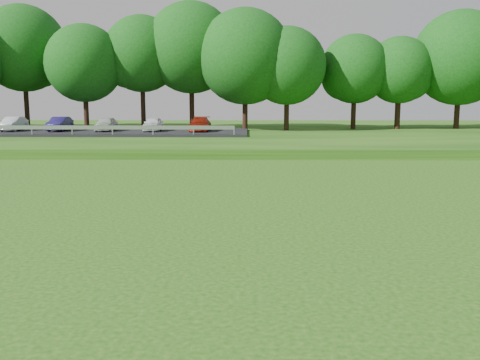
{
  "coord_description": "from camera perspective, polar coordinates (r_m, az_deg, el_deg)",
  "views": [
    {
      "loc": [
        -11.98,
        -12.5,
        3.79
      ],
      "look_at": [
        -12.2,
        3.2,
        1.3
      ],
      "focal_mm": 40.0,
      "sensor_mm": 36.0,
      "label": 1
    }
  ],
  "objects": [
    {
      "name": "treeline",
      "position": [
        52.08,
        14.49,
        13.49
      ],
      "size": [
        104.0,
        7.0,
        15.0
      ],
      "primitive_type": null,
      "color": "#10420F",
      "rests_on": "berm"
    },
    {
      "name": "parking_lot",
      "position": [
        46.86,
        -13.72,
        5.37
      ],
      "size": [
        24.0,
        9.0,
        1.38
      ],
      "color": "black",
      "rests_on": "berm"
    },
    {
      "name": "walking_path",
      "position": [
        34.84,
        20.91,
        2.21
      ],
      "size": [
        130.0,
        1.6,
        0.04
      ],
      "primitive_type": "cube",
      "color": "gray",
      "rests_on": "ground"
    },
    {
      "name": "berm",
      "position": [
        48.14,
        15.24,
        4.55
      ],
      "size": [
        130.0,
        30.0,
        0.6
      ],
      "primitive_type": "cube",
      "color": "#16450D",
      "rests_on": "ground"
    }
  ]
}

